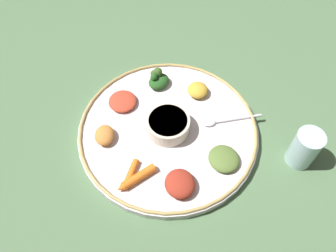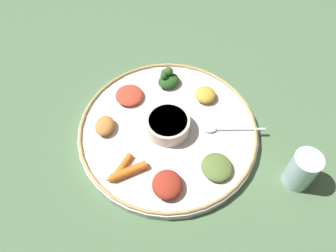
# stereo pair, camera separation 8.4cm
# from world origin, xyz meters

# --- Properties ---
(ground_plane) EXTENTS (2.40, 2.40, 0.00)m
(ground_plane) POSITION_xyz_m (0.00, 0.00, 0.00)
(ground_plane) COLOR #4C6B47
(platter) EXTENTS (0.45, 0.45, 0.02)m
(platter) POSITION_xyz_m (0.00, 0.00, 0.01)
(platter) COLOR silver
(platter) RESTS_ON ground_plane
(platter_rim) EXTENTS (0.44, 0.44, 0.01)m
(platter_rim) POSITION_xyz_m (0.00, 0.00, 0.02)
(platter_rim) COLOR tan
(platter_rim) RESTS_ON platter
(center_bowl) EXTENTS (0.11, 0.11, 0.04)m
(center_bowl) POSITION_xyz_m (0.00, 0.00, 0.04)
(center_bowl) COLOR beige
(center_bowl) RESTS_ON platter
(spoon) EXTENTS (0.02, 0.15, 0.01)m
(spoon) POSITION_xyz_m (-0.00, 0.14, 0.03)
(spoon) COLOR silver
(spoon) RESTS_ON platter
(greens_pile) EXTENTS (0.07, 0.08, 0.05)m
(greens_pile) POSITION_xyz_m (-0.15, -0.00, 0.04)
(greens_pile) COLOR #23511E
(greens_pile) RESTS_ON platter
(carrot_near_spoon) EXTENTS (0.08, 0.05, 0.02)m
(carrot_near_spoon) POSITION_xyz_m (0.11, -0.11, 0.03)
(carrot_near_spoon) COLOR orange
(carrot_near_spoon) RESTS_ON platter
(carrot_outer) EXTENTS (0.06, 0.10, 0.02)m
(carrot_outer) POSITION_xyz_m (0.12, -0.09, 0.03)
(carrot_outer) COLOR orange
(carrot_outer) RESTS_ON platter
(mound_collards) EXTENTS (0.10, 0.09, 0.02)m
(mound_collards) POSITION_xyz_m (0.11, 0.11, 0.03)
(mound_collards) COLOR #567033
(mound_collards) RESTS_ON platter
(mound_lentil_yellow) EXTENTS (0.08, 0.08, 0.03)m
(mound_lentil_yellow) POSITION_xyz_m (-0.10, 0.10, 0.04)
(mound_lentil_yellow) COLOR gold
(mound_lentil_yellow) RESTS_ON platter
(mound_berbere_red) EXTENTS (0.08, 0.08, 0.02)m
(mound_berbere_red) POSITION_xyz_m (-0.10, -0.10, 0.03)
(mound_berbere_red) COLOR #B73D28
(mound_berbere_red) RESTS_ON platter
(mound_beet) EXTENTS (0.08, 0.07, 0.03)m
(mound_beet) POSITION_xyz_m (0.16, 0.00, 0.04)
(mound_beet) COLOR maroon
(mound_beet) RESTS_ON platter
(mound_squash) EXTENTS (0.06, 0.05, 0.03)m
(mound_squash) POSITION_xyz_m (0.00, -0.16, 0.04)
(mound_squash) COLOR #C67A38
(mound_squash) RESTS_ON platter
(drinking_glass) EXTENTS (0.06, 0.06, 0.10)m
(drinking_glass) POSITION_xyz_m (0.12, 0.30, 0.04)
(drinking_glass) COLOR silver
(drinking_glass) RESTS_ON ground_plane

